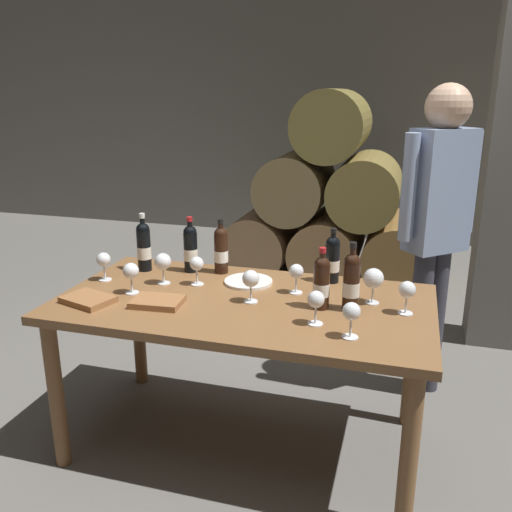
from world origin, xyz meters
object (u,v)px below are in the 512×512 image
object	(u,v)px
wine_bottle_0	(332,259)
wine_glass_9	(351,313)
wine_glass_4	(197,265)
wine_glass_5	(163,262)
wine_bottle_2	(351,281)
wine_glass_1	(316,301)
wine_glass_8	(407,291)
wine_bottle_3	(221,250)
wine_bottle_1	(191,248)
wine_glass_3	(131,272)
wine_glass_7	(296,273)
wine_glass_2	(104,261)
sommelier_presenting	(437,216)
dining_table	(244,318)
leather_ledger	(88,300)
wine_bottle_4	(144,246)
tasting_notebook	(157,302)
wine_bottle_5	(321,282)
wine_glass_0	(251,280)
wine_glass_6	(373,279)

from	to	relation	value
wine_bottle_0	wine_glass_9	xyz separation A→B (m)	(0.17, -0.62, -0.02)
wine_glass_4	wine_glass_5	xyz separation A→B (m)	(-0.17, -0.03, 0.01)
wine_bottle_2	wine_glass_1	world-z (taller)	wine_bottle_2
wine_glass_1	wine_glass_8	bearing A→B (deg)	31.47
wine_bottle_3	wine_glass_9	bearing A→B (deg)	-39.01
wine_bottle_0	wine_bottle_1	world-z (taller)	wine_bottle_1
wine_glass_3	wine_glass_7	bearing A→B (deg)	16.37
wine_glass_2	wine_glass_8	distance (m)	1.47
wine_glass_2	sommelier_presenting	xyz separation A→B (m)	(1.59, 0.69, 0.18)
wine_bottle_2	wine_glass_5	world-z (taller)	wine_bottle_2
wine_bottle_0	dining_table	bearing A→B (deg)	-134.78
wine_bottle_2	wine_glass_4	size ratio (longest dim) A/B	2.13
wine_glass_3	leather_ledger	world-z (taller)	wine_glass_3
wine_bottle_4	tasting_notebook	xyz separation A→B (m)	(0.28, -0.43, -0.12)
wine_bottle_5	wine_glass_0	world-z (taller)	wine_bottle_5
wine_glass_1	wine_glass_2	xyz separation A→B (m)	(-1.11, 0.24, -0.00)
leather_ledger	wine_bottle_1	bearing A→B (deg)	79.72
wine_bottle_4	wine_glass_4	xyz separation A→B (m)	(0.35, -0.13, -0.03)
wine_glass_0	wine_glass_2	bearing A→B (deg)	174.45
wine_glass_6	tasting_notebook	world-z (taller)	wine_glass_6
wine_bottle_1	wine_glass_5	bearing A→B (deg)	-104.86
sommelier_presenting	wine_bottle_3	bearing A→B (deg)	-158.84
wine_bottle_3	wine_glass_6	bearing A→B (deg)	-15.26
wine_glass_0	wine_glass_9	size ratio (longest dim) A/B	1.04
tasting_notebook	leather_ledger	world-z (taller)	same
wine_glass_1	wine_glass_3	size ratio (longest dim) A/B	0.97
wine_glass_4	wine_glass_1	bearing A→B (deg)	-25.49
wine_glass_8	wine_glass_7	bearing A→B (deg)	167.40
dining_table	wine_bottle_0	bearing A→B (deg)	45.22
wine_bottle_2	wine_glass_7	distance (m)	0.30
wine_glass_1	leather_ledger	world-z (taller)	wine_glass_1
wine_glass_4	sommelier_presenting	xyz separation A→B (m)	(1.12, 0.62, 0.18)
wine_bottle_0	wine_glass_9	bearing A→B (deg)	-75.00
wine_glass_3	wine_glass_5	world-z (taller)	wine_glass_5
sommelier_presenting	wine_glass_0	bearing A→B (deg)	-136.22
wine_glass_8	leather_ledger	xyz separation A→B (m)	(-1.38, -0.26, -0.09)
wine_bottle_5	wine_glass_0	size ratio (longest dim) A/B	1.83
wine_glass_1	wine_glass_4	bearing A→B (deg)	154.51
wine_bottle_1	wine_glass_5	size ratio (longest dim) A/B	1.89
tasting_notebook	sommelier_presenting	bearing A→B (deg)	32.61
wine_bottle_2	wine_glass_5	distance (m)	0.93
wine_glass_1	tasting_notebook	world-z (taller)	wine_glass_1
wine_bottle_2	wine_glass_6	bearing A→B (deg)	50.19
sommelier_presenting	leather_ledger	bearing A→B (deg)	-146.98
tasting_notebook	wine_bottle_0	bearing A→B (deg)	31.53
wine_glass_6	wine_glass_9	world-z (taller)	wine_glass_6
wine_glass_5	wine_glass_2	bearing A→B (deg)	-173.08
wine_glass_3	wine_glass_4	world-z (taller)	wine_glass_3
wine_glass_2	tasting_notebook	distance (m)	0.47
dining_table	leather_ledger	bearing A→B (deg)	-161.02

